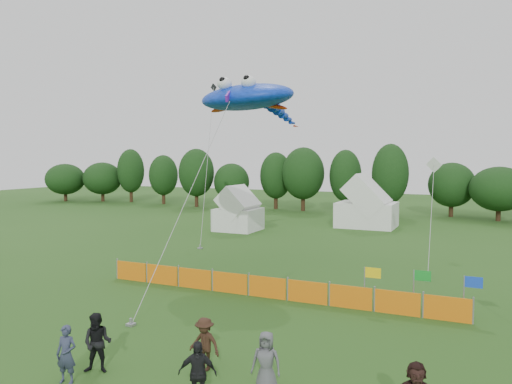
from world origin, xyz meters
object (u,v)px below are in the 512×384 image
at_px(spectator_d, 197,374).
at_px(spectator_e, 266,362).
at_px(tent_left, 238,212).
at_px(spectator_a, 66,354).
at_px(barrier_fence, 267,287).
at_px(spectator_c, 205,344).
at_px(stingray_kite, 250,98).
at_px(tent_right, 367,207).
at_px(spectator_b, 98,343).

relative_size(spectator_d, spectator_e, 1.02).
xyz_separation_m(tent_left, spectator_a, (9.22, -29.50, -0.79)).
bearing_deg(barrier_fence, tent_left, 120.35).
height_order(tent_left, spectator_e, tent_left).
relative_size(spectator_c, stingray_kite, 0.08).
distance_m(tent_right, barrier_fence, 25.99).
distance_m(spectator_d, spectator_e, 2.01).
height_order(spectator_b, spectator_d, spectator_b).
bearing_deg(tent_right, spectator_c, -86.07).
bearing_deg(spectator_a, tent_right, 75.82).
distance_m(tent_right, spectator_b, 35.66).
bearing_deg(spectator_b, barrier_fence, 58.31).
height_order(tent_right, spectator_b, tent_right).
bearing_deg(spectator_d, spectator_b, 149.88).
distance_m(spectator_b, stingray_kite, 18.27).
xyz_separation_m(tent_left, barrier_fence, (11.04, -18.85, -1.15)).
bearing_deg(stingray_kite, spectator_e, -63.05).
bearing_deg(barrier_fence, spectator_b, -98.71).
height_order(spectator_c, stingray_kite, stingray_kite).
bearing_deg(spectator_e, tent_left, 109.68).
xyz_separation_m(tent_right, spectator_c, (2.34, -34.10, -1.11)).
distance_m(spectator_a, spectator_d, 4.24).
bearing_deg(tent_left, barrier_fence, -59.65).
bearing_deg(spectator_e, spectator_a, -169.61).
height_order(spectator_a, stingray_kite, stingray_kite).
distance_m(tent_right, spectator_d, 36.32).
bearing_deg(spectator_d, stingray_kite, 87.93).
xyz_separation_m(tent_right, spectator_d, (3.33, -36.15, -1.05)).
bearing_deg(spectator_a, spectator_e, 6.14).
relative_size(spectator_a, stingray_kite, 0.09).
distance_m(tent_left, spectator_c, 29.75).
bearing_deg(spectator_a, tent_left, 94.57).
bearing_deg(tent_right, spectator_a, -91.39).
height_order(barrier_fence, spectator_d, spectator_d).
bearing_deg(spectator_c, spectator_d, -60.64).
distance_m(tent_left, stingray_kite, 17.14).
bearing_deg(spectator_e, barrier_fence, 104.80).
xyz_separation_m(tent_right, spectator_e, (4.70, -34.67, -1.07)).
distance_m(tent_right, spectator_a, 36.61).
height_order(tent_left, barrier_fence, tent_left).
relative_size(barrier_fence, spectator_d, 10.08).
bearing_deg(spectator_e, stingray_kite, 108.40).
relative_size(tent_right, stingray_kite, 0.28).
bearing_deg(spectator_a, stingray_kite, 83.62).
bearing_deg(spectator_c, tent_left, 118.28).
bearing_deg(tent_right, spectator_b, -90.90).
height_order(spectator_b, spectator_c, spectator_b).
height_order(tent_right, spectator_c, tent_right).
bearing_deg(tent_left, stingray_kite, -60.36).
bearing_deg(spectator_d, spectator_c, 93.09).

